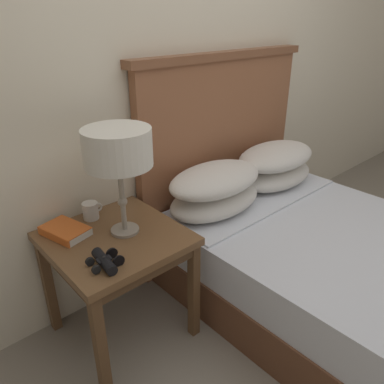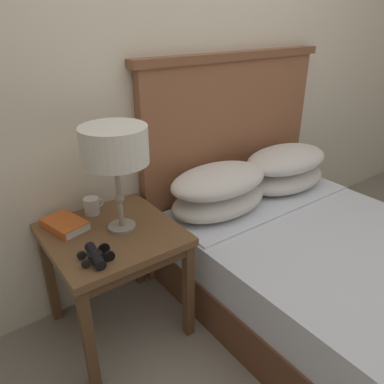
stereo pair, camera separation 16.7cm
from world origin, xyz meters
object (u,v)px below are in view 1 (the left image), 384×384
at_px(table_lamp, 118,150).
at_px(binoculars_pair, 105,261).
at_px(nightstand, 116,250).
at_px(book_on_nightstand, 65,231).
at_px(bed, 322,254).
at_px(coffee_mug, 91,211).

distance_m(table_lamp, binoculars_pair, 0.46).
bearing_deg(binoculars_pair, nightstand, 48.70).
distance_m(book_on_nightstand, binoculars_pair, 0.33).
bearing_deg(book_on_nightstand, table_lamp, -36.03).
xyz_separation_m(bed, table_lamp, (-0.89, 0.53, 0.67)).
bearing_deg(bed, binoculars_pair, 161.78).
distance_m(bed, book_on_nightstand, 1.34).
bearing_deg(bed, book_on_nightstand, 148.24).
relative_size(bed, coffee_mug, 18.32).
bearing_deg(nightstand, binoculars_pair, -131.30).
height_order(nightstand, book_on_nightstand, book_on_nightstand).
bearing_deg(table_lamp, book_on_nightstand, 143.97).
bearing_deg(coffee_mug, nightstand, -89.73).
bearing_deg(table_lamp, binoculars_pair, -140.27).
bearing_deg(binoculars_pair, bed, -18.22).
bearing_deg(bed, coffee_mug, 141.97).
height_order(table_lamp, coffee_mug, table_lamp).
height_order(table_lamp, binoculars_pair, table_lamp).
height_order(bed, table_lamp, bed).
bearing_deg(nightstand, coffee_mug, 90.27).
xyz_separation_m(table_lamp, binoculars_pair, (-0.20, -0.17, -0.38)).
bearing_deg(book_on_nightstand, bed, -31.76).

